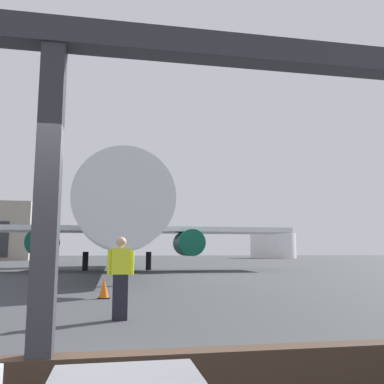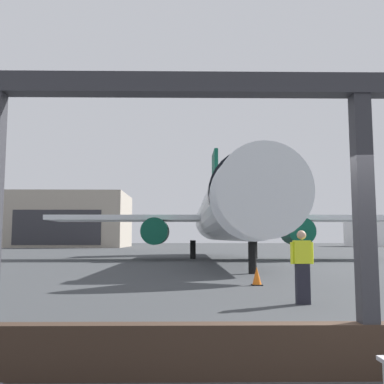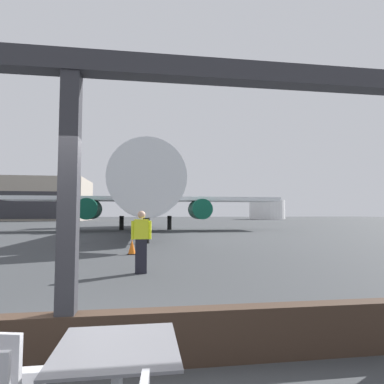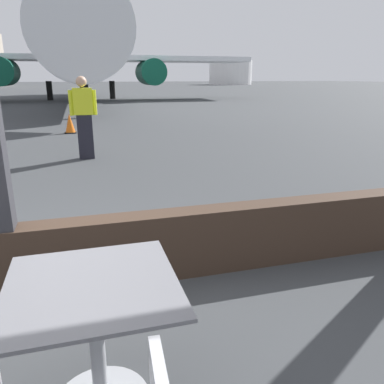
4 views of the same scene
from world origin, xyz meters
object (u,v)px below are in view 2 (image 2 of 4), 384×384
object	(u,v)px
traffic_cone	(257,276)
distant_hangar	(70,221)
airplane	(227,213)
ground_crew_worker	(302,266)
fuel_storage_tank	(369,233)

from	to	relation	value
traffic_cone	distant_hangar	distance (m)	71.62
airplane	traffic_cone	distance (m)	16.67
ground_crew_worker	traffic_cone	size ratio (longest dim) A/B	2.83
ground_crew_worker	distant_hangar	xyz separation A→B (m)	(-24.36, 71.57, 3.99)
ground_crew_worker	fuel_storage_tank	bearing A→B (deg)	66.34
traffic_cone	fuel_storage_tank	bearing A→B (deg)	64.88
traffic_cone	distant_hangar	world-z (taller)	distant_hangar
ground_crew_worker	traffic_cone	world-z (taller)	ground_crew_worker
airplane	traffic_cone	size ratio (longest dim) A/B	49.38
ground_crew_worker	traffic_cone	bearing A→B (deg)	95.60
airplane	fuel_storage_tank	distance (m)	67.13
ground_crew_worker	traffic_cone	distance (m)	4.30
ground_crew_worker	distant_hangar	size ratio (longest dim) A/B	0.08
ground_crew_worker	distant_hangar	world-z (taller)	distant_hangar
fuel_storage_tank	distant_hangar	bearing A→B (deg)	-173.38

